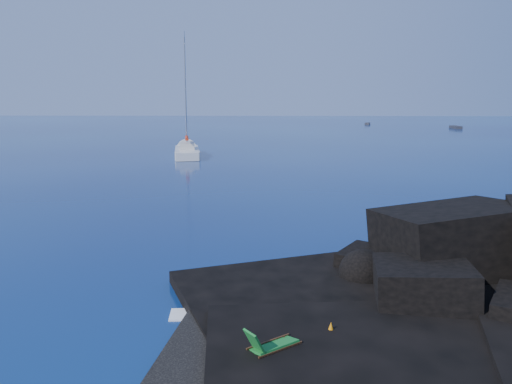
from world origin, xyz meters
TOP-DOWN VIEW (x-y plane):
  - ground at (0.00, 0.00)m, footprint 400.00×400.00m
  - beach at (4.50, 0.50)m, footprint 9.08×6.86m
  - surf_foam at (5.00, 5.00)m, footprint 10.00×8.00m
  - sailboat at (-7.55, 48.66)m, footprint 5.29×14.00m
  - deck_chair at (3.17, -0.46)m, footprint 1.55×1.40m
  - towel at (6.44, -0.34)m, footprint 1.93×1.22m
  - sunbather at (6.44, -0.34)m, footprint 1.72×0.77m
  - marker_cone at (4.75, 0.59)m, footprint 0.41×0.41m
  - distant_boat_a at (29.21, 127.62)m, footprint 2.20×4.21m
  - distant_boat_b at (46.88, 109.35)m, footprint 1.61×4.96m

SIDE VIEW (x-z plane):
  - ground at x=0.00m, z-range 0.00..0.00m
  - beach at x=4.50m, z-range -0.35..0.35m
  - surf_foam at x=5.00m, z-range -0.03..0.03m
  - sailboat at x=-7.55m, z-range -7.19..7.19m
  - distant_boat_a at x=29.21m, z-range -0.27..0.27m
  - distant_boat_b at x=46.88m, z-range -0.33..0.33m
  - towel at x=6.44m, z-range 0.35..0.40m
  - sunbather at x=6.44m, z-range 0.40..0.62m
  - marker_cone at x=4.75m, z-range 0.35..0.85m
  - deck_chair at x=3.17m, z-range 0.35..1.35m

